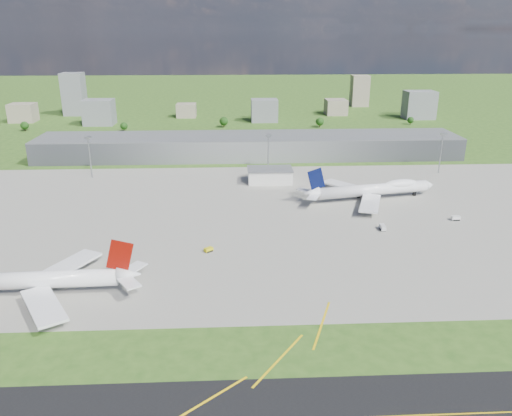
{
  "coord_description": "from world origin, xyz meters",
  "views": [
    {
      "loc": [
        -12.07,
        -188.66,
        87.36
      ],
      "look_at": [
        -1.7,
        28.98,
        9.0
      ],
      "focal_mm": 35.0,
      "sensor_mm": 36.0,
      "label": 1
    }
  ],
  "objects_px": {
    "van_white_near": "(383,228)",
    "van_white_far": "(456,218)",
    "airliner_blue_quad": "(373,190)",
    "airliner_red_twin": "(39,281)",
    "tug_yellow": "(209,250)"
  },
  "relations": [
    {
      "from": "tug_yellow",
      "to": "van_white_far",
      "type": "xyz_separation_m",
      "value": [
        118.05,
        30.53,
        0.2
      ]
    },
    {
      "from": "airliner_blue_quad",
      "to": "van_white_near",
      "type": "distance_m",
      "value": 44.58
    },
    {
      "from": "van_white_near",
      "to": "airliner_blue_quad",
      "type": "bearing_deg",
      "value": -8.43
    },
    {
      "from": "van_white_far",
      "to": "airliner_blue_quad",
      "type": "bearing_deg",
      "value": 130.05
    },
    {
      "from": "van_white_near",
      "to": "van_white_far",
      "type": "relative_size",
      "value": 1.12
    },
    {
      "from": "airliner_blue_quad",
      "to": "tug_yellow",
      "type": "relative_size",
      "value": 18.77
    },
    {
      "from": "airliner_red_twin",
      "to": "airliner_blue_quad",
      "type": "relative_size",
      "value": 0.96
    },
    {
      "from": "airliner_red_twin",
      "to": "van_white_far",
      "type": "bearing_deg",
      "value": -161.96
    },
    {
      "from": "airliner_red_twin",
      "to": "van_white_far",
      "type": "xyz_separation_m",
      "value": [
        175.11,
        62.93,
        -4.18
      ]
    },
    {
      "from": "tug_yellow",
      "to": "van_white_near",
      "type": "xyz_separation_m",
      "value": [
        79.1,
        20.03,
        0.31
      ]
    },
    {
      "from": "tug_yellow",
      "to": "van_white_near",
      "type": "bearing_deg",
      "value": -24.98
    },
    {
      "from": "airliner_red_twin",
      "to": "van_white_near",
      "type": "xyz_separation_m",
      "value": [
        136.17,
        52.42,
        -4.06
      ]
    },
    {
      "from": "tug_yellow",
      "to": "van_white_far",
      "type": "distance_m",
      "value": 121.93
    },
    {
      "from": "airliner_red_twin",
      "to": "tug_yellow",
      "type": "distance_m",
      "value": 65.76
    },
    {
      "from": "airliner_blue_quad",
      "to": "van_white_far",
      "type": "bearing_deg",
      "value": -57.55
    }
  ]
}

